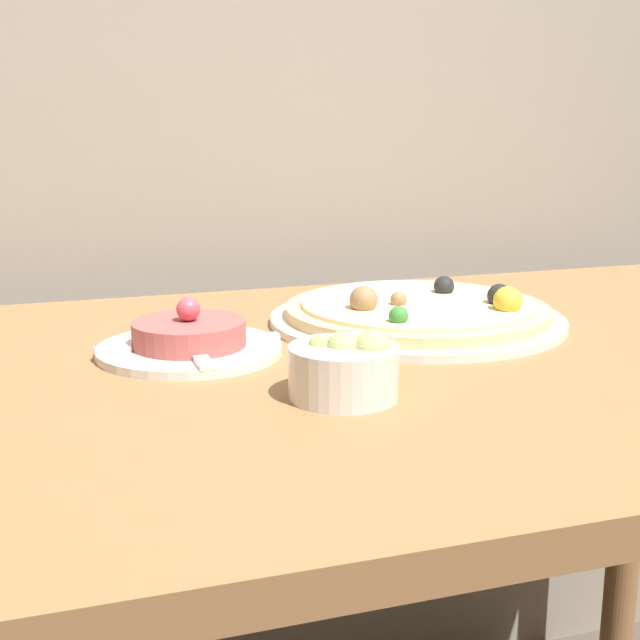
# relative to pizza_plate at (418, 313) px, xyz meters

# --- Properties ---
(dining_table) EXTENTS (1.46, 0.84, 0.80)m
(dining_table) POSITION_rel_pizza_plate_xyz_m (-0.14, -0.13, -0.11)
(dining_table) COLOR olive
(dining_table) RESTS_ON ground_plane
(pizza_plate) EXTENTS (0.38, 0.38, 0.06)m
(pizza_plate) POSITION_rel_pizza_plate_xyz_m (0.00, 0.00, 0.00)
(pizza_plate) COLOR silver
(pizza_plate) RESTS_ON dining_table
(tartare_plate) EXTENTS (0.21, 0.21, 0.07)m
(tartare_plate) POSITION_rel_pizza_plate_xyz_m (-0.30, -0.05, 0.00)
(tartare_plate) COLOR silver
(tartare_plate) RESTS_ON dining_table
(small_bowl) EXTENTS (0.11, 0.11, 0.07)m
(small_bowl) POSITION_rel_pizza_plate_xyz_m (-0.19, -0.25, 0.02)
(small_bowl) COLOR silver
(small_bowl) RESTS_ON dining_table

